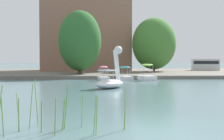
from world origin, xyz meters
name	(u,v)px	position (x,y,z in m)	size (l,w,h in m)	color
ground_plane	(145,132)	(0.00, 0.00, 0.00)	(527.27, 527.27, 0.00)	slate
shore_bank_far	(110,72)	(0.00, 35.72, 0.19)	(142.89, 27.47, 0.39)	#6B665B
swan_boat	(111,79)	(-0.55, 12.64, 0.69)	(2.82, 3.08, 3.16)	white
pedal_boat_pink	(104,76)	(-1.07, 20.73, 0.46)	(1.30, 1.98, 1.49)	white
pedal_boat_teal	(125,76)	(1.14, 20.83, 0.44)	(1.63, 2.52, 1.45)	white
pedal_boat_lime	(147,76)	(3.44, 20.68, 0.46)	(1.75, 2.55, 1.71)	white
tree_willow_overhanging	(154,44)	(6.78, 34.40, 4.67)	(9.48, 9.37, 8.25)	#423323
tree_willow_near_path	(80,41)	(-4.01, 26.90, 4.53)	(7.17, 7.04, 7.94)	#4C3823
parked_van	(205,64)	(16.17, 38.02, 1.44)	(4.64, 2.34, 1.94)	silver
apartment_block	(86,26)	(-3.93, 39.26, 7.99)	(14.21, 8.93, 15.20)	#996B56
reed_clump_foreground	(52,111)	(-2.64, 0.22, 0.57)	(3.57, 1.41, 1.45)	#669942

